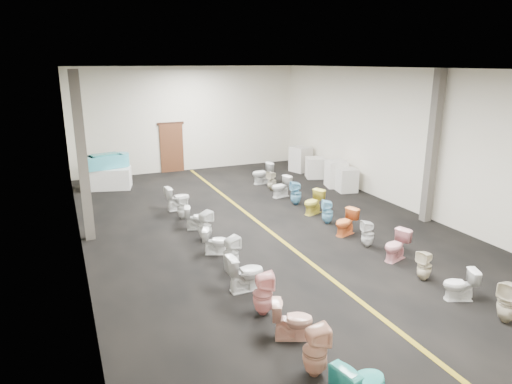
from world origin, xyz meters
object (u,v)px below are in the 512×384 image
toilet_left_6 (216,241)px  toilet_right_10 (272,181)px  toilet_left_2 (292,320)px  toilet_right_9 (281,187)px  toilet_left_7 (205,226)px  appliance_crate_c (315,168)px  appliance_crate_d (301,159)px  toilet_right_5 (346,222)px  toilet_right_2 (424,266)px  toilet_right_7 (313,202)px  toilet_right_1 (460,285)px  bathtub (105,161)px  toilet_right_0 (508,302)px  toilet_left_9 (183,208)px  toilet_left_5 (231,253)px  toilet_left_1 (315,351)px  toilet_right_3 (396,246)px  display_table (107,179)px  appliance_crate_b (336,174)px  toilet_right_11 (262,173)px  toilet_left_4 (245,272)px  toilet_right_6 (328,212)px  toilet_left_8 (197,218)px  toilet_left_10 (178,198)px  toilet_left_3 (263,294)px  appliance_crate_a (347,180)px  toilet_right_8 (296,193)px  toilet_right_4 (368,234)px

toilet_left_6 → toilet_right_10: toilet_right_10 is taller
toilet_left_2 → toilet_right_9: size_ratio=0.97×
toilet_left_2 → toilet_left_7: size_ratio=0.90×
appliance_crate_c → appliance_crate_d: size_ratio=0.77×
toilet_left_2 → toilet_right_5: size_ratio=0.99×
toilet_right_2 → toilet_right_7: size_ratio=0.91×
toilet_right_1 → bathtub: bearing=-131.1°
appliance_crate_c → toilet_right_0: 11.21m
toilet_left_9 → toilet_right_1: 8.10m
toilet_left_9 → toilet_left_5: bearing=-165.7°
appliance_crate_c → toilet_left_1: bearing=-120.5°
toilet_left_6 → toilet_right_3: bearing=-95.1°
toilet_left_1 → toilet_left_6: toilet_left_1 is taller
display_table → toilet_right_1: size_ratio=2.63×
appliance_crate_b → toilet_right_11: (-2.43, 1.55, -0.09)m
toilet_left_1 → toilet_left_9: bearing=8.3°
toilet_left_4 → toilet_right_0: toilet_right_0 is taller
display_table → toilet_right_9: (5.59, -3.64, -0.02)m
toilet_left_6 → toilet_left_9: toilet_left_9 is taller
toilet_left_9 → toilet_right_6: (3.86, -2.14, 0.01)m
toilet_left_8 → toilet_right_3: toilet_right_3 is taller
toilet_left_10 → toilet_right_10: bearing=-81.4°
toilet_left_2 → toilet_right_2: toilet_left_2 is taller
bathtub → toilet_right_11: size_ratio=2.17×
toilet_left_3 → toilet_right_0: (4.04, -2.04, -0.02)m
toilet_left_8 → toilet_left_9: 1.05m
appliance_crate_b → toilet_right_0: 9.68m
toilet_left_7 → toilet_left_8: toilet_left_7 is taller
appliance_crate_a → toilet_left_1: (-6.40, -8.57, -0.01)m
appliance_crate_b → toilet_right_7: bearing=-134.6°
toilet_right_7 → toilet_right_10: 3.03m
toilet_left_6 → toilet_left_4: bearing=-157.7°
toilet_left_3 → toilet_right_5: 4.80m
toilet_right_1 → toilet_right_10: (0.03, 8.96, 0.03)m
toilet_right_3 → toilet_left_8: bearing=-154.0°
bathtub → toilet_right_8: bathtub is taller
toilet_left_3 → toilet_right_6: toilet_left_3 is taller
toilet_right_4 → toilet_right_7: toilet_right_7 is taller
toilet_left_3 → toilet_right_10: size_ratio=1.17×
toilet_left_3 → toilet_right_7: size_ratio=1.13×
toilet_right_0 → toilet_right_4: bearing=163.5°
toilet_left_8 → toilet_right_1: 7.12m
toilet_right_0 → toilet_right_1: size_ratio=1.22×
toilet_right_2 → toilet_left_1: bearing=-75.4°
appliance_crate_c → toilet_right_9: (-2.57, -1.96, -0.05)m
bathtub → toilet_left_5: bathtub is taller
toilet_right_0 → toilet_left_4: bearing=-146.6°
toilet_right_0 → appliance_crate_c: bearing=148.8°
appliance_crate_a → toilet_right_5: bearing=-124.5°
toilet_left_1 → toilet_right_1: (3.88, 0.85, -0.09)m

